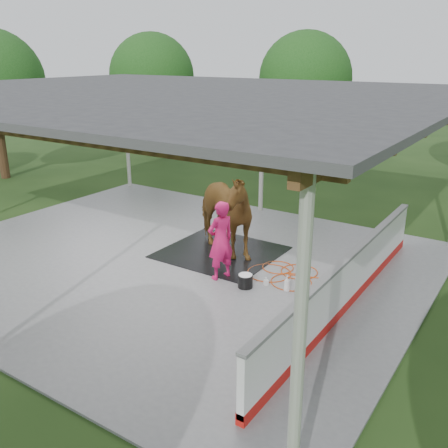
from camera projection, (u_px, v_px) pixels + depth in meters
The scene contains 12 objects.
ground at pixel (167, 260), 12.33m from camera, with size 100.00×100.00×0.00m, color #1E3814.
concrete_slab at pixel (167, 259), 12.32m from camera, with size 12.00×10.00×0.05m, color slate.
pavilion_structure at pixel (160, 95), 11.03m from camera, with size 12.60×10.60×4.05m.
dasher_board at pixel (348, 283), 9.74m from camera, with size 0.16×8.00×1.15m.
tree_belt at pixel (195, 101), 11.65m from camera, with size 28.00×28.00×5.80m.
rubber_mat at pixel (221, 252), 12.66m from camera, with size 2.77×2.60×0.02m, color black.
horse at pixel (221, 211), 12.30m from camera, with size 1.17×2.56×2.17m, color brown.
handler at pixel (221, 240), 10.95m from camera, with size 0.65×0.43×1.80m, color #C41456.
wash_bucket at pixel (245, 281), 10.74m from camera, with size 0.32×0.32×0.30m.
soap_bottle_a at pixel (287, 284), 10.56m from camera, with size 0.13×0.13×0.34m, color silver.
soap_bottle_b at pixel (266, 281), 10.85m from camera, with size 0.09×0.09×0.19m, color #338CD8.
hose_coil at pixel (284, 274), 11.41m from camera, with size 2.25×1.49×0.02m.
Camera 1 is at (7.45, -8.70, 4.86)m, focal length 40.00 mm.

